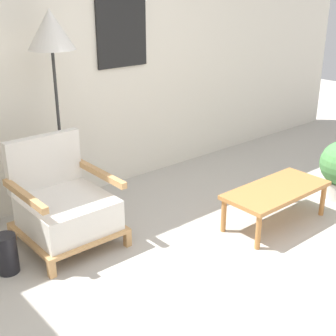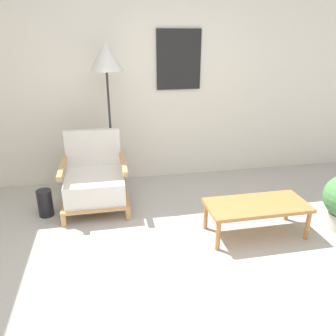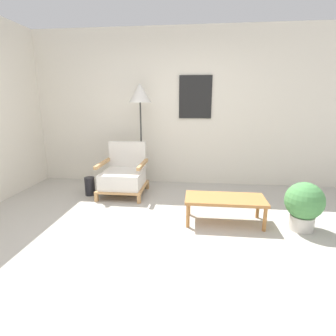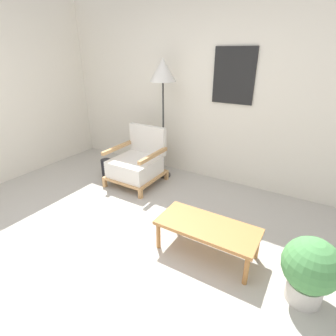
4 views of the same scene
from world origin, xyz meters
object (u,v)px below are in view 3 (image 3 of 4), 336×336
Objects in this scene: armchair at (124,175)px; potted_plant at (304,204)px; vase at (90,186)px; floor_lamp at (140,97)px.

armchair reaches higher than potted_plant.
armchair is at bearing 157.93° from potted_plant.
armchair is 0.57m from vase.
armchair is 1.43× the size of potted_plant.
armchair is at bearing 11.73° from vase.
potted_plant is (2.20, -1.38, -1.23)m from floor_lamp.
vase is at bearing -168.27° from armchair.
vase is at bearing -145.91° from floor_lamp.
vase is (-0.54, -0.11, -0.17)m from armchair.
floor_lamp is at bearing 34.09° from vase.
floor_lamp is (0.22, 0.40, 1.24)m from armchair.
floor_lamp is 5.99× the size of vase.
potted_plant is at bearing -16.39° from vase.
armchair is 1.32m from floor_lamp.
potted_plant is at bearing -32.08° from floor_lamp.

